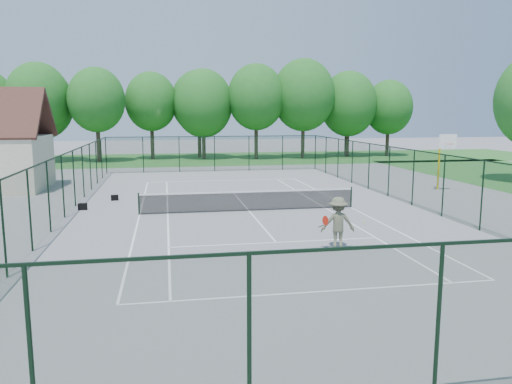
# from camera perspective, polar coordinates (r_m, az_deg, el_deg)

# --- Properties ---
(ground) EXTENTS (140.00, 140.00, 0.00)m
(ground) POSITION_cam_1_polar(r_m,az_deg,el_deg) (25.58, -0.80, -2.19)
(ground) COLOR gray
(ground) RESTS_ON ground
(grass_far) EXTENTS (80.00, 16.00, 0.01)m
(grass_far) POSITION_cam_1_polar(r_m,az_deg,el_deg) (55.13, -5.95, 3.80)
(grass_far) COLOR #30712A
(grass_far) RESTS_ON ground
(court_lines) EXTENTS (11.05, 23.85, 0.01)m
(court_lines) POSITION_cam_1_polar(r_m,az_deg,el_deg) (25.58, -0.80, -2.18)
(court_lines) COLOR white
(court_lines) RESTS_ON ground
(tennis_net) EXTENTS (11.08, 0.08, 1.10)m
(tennis_net) POSITION_cam_1_polar(r_m,az_deg,el_deg) (25.48, -0.80, -0.92)
(tennis_net) COLOR black
(tennis_net) RESTS_ON ground
(fence_enclosure) EXTENTS (18.05, 36.05, 3.02)m
(fence_enclosure) POSITION_cam_1_polar(r_m,az_deg,el_deg) (25.33, -0.81, 1.28)
(fence_enclosure) COLOR #17391E
(fence_enclosure) RESTS_ON ground
(tree_line_far) EXTENTS (39.40, 6.40, 9.70)m
(tree_line_far) POSITION_cam_1_polar(r_m,az_deg,el_deg) (54.92, -6.06, 10.03)
(tree_line_far) COLOR #402C22
(tree_line_far) RESTS_ON ground
(basketball_goal) EXTENTS (1.20, 1.43, 3.65)m
(basketball_goal) POSITION_cam_1_polar(r_m,az_deg,el_deg) (34.30, 20.67, 4.43)
(basketball_goal) COLOR #D3B402
(basketball_goal) RESTS_ON ground
(sports_bag_a) EXTENTS (0.45, 0.29, 0.34)m
(sports_bag_a) POSITION_cam_1_polar(r_m,az_deg,el_deg) (27.38, -19.21, -1.59)
(sports_bag_a) COLOR black
(sports_bag_a) RESTS_ON ground
(sports_bag_b) EXTENTS (0.44, 0.31, 0.31)m
(sports_bag_b) POSITION_cam_1_polar(r_m,az_deg,el_deg) (29.79, -15.85, -0.63)
(sports_bag_b) COLOR black
(sports_bag_b) RESTS_ON ground
(tennis_player) EXTENTS (2.10, 0.90, 1.93)m
(tennis_player) POSITION_cam_1_polar(r_m,az_deg,el_deg) (18.64, 9.34, -3.51)
(tennis_player) COLOR #585C44
(tennis_player) RESTS_ON ground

